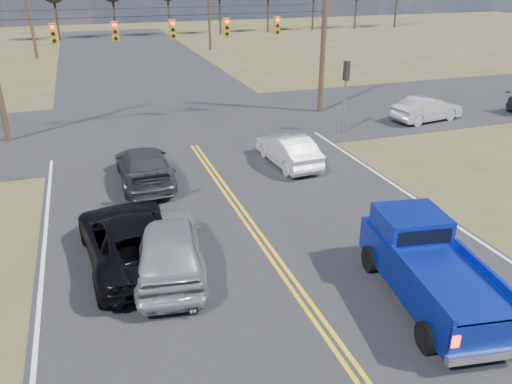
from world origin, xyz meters
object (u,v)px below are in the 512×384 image
object	(u,v)px
pickup_truck	(428,268)
white_car_queue	(288,150)
black_suv	(130,238)
dgrey_car_queue	(144,166)
silver_suv	(168,246)
cross_car_east_near	(427,109)

from	to	relation	value
pickup_truck	white_car_queue	world-z (taller)	pickup_truck
black_suv	dgrey_car_queue	world-z (taller)	black_suv
black_suv	pickup_truck	bearing A→B (deg)	143.31
silver_suv	white_car_queue	bearing A→B (deg)	-125.46
pickup_truck	dgrey_car_queue	distance (m)	12.34
white_car_queue	dgrey_car_queue	size ratio (longest dim) A/B	0.83
cross_car_east_near	black_suv	bearing A→B (deg)	109.97
white_car_queue	dgrey_car_queue	bearing A→B (deg)	-2.93
silver_suv	dgrey_car_queue	xyz separation A→B (m)	(0.21, 7.08, -0.11)
black_suv	cross_car_east_near	world-z (taller)	black_suv
dgrey_car_queue	cross_car_east_near	world-z (taller)	dgrey_car_queue
black_suv	cross_car_east_near	bearing A→B (deg)	-155.66
silver_suv	pickup_truck	bearing A→B (deg)	158.22
silver_suv	dgrey_car_queue	size ratio (longest dim) A/B	0.98
pickup_truck	black_suv	world-z (taller)	pickup_truck
silver_suv	white_car_queue	world-z (taller)	silver_suv
dgrey_car_queue	cross_car_east_near	distance (m)	17.47
black_suv	dgrey_car_queue	size ratio (longest dim) A/B	1.10
pickup_truck	black_suv	bearing A→B (deg)	157.23
pickup_truck	white_car_queue	size ratio (longest dim) A/B	1.31
silver_suv	black_suv	world-z (taller)	silver_suv
silver_suv	black_suv	distance (m)	1.37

